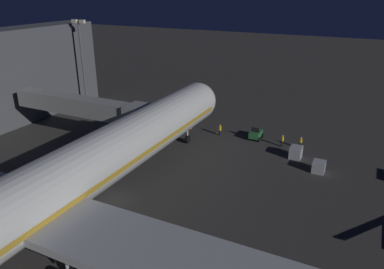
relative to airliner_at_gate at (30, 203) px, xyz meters
name	(u,v)px	position (x,y,z in m)	size (l,w,h in m)	color
ground_plane	(114,200)	(0.00, -10.24, -5.50)	(320.00, 320.00, 0.00)	#383533
airliner_at_gate	(30,203)	(0.00, 0.00, 0.00)	(52.53, 69.72, 19.15)	silver
jet_bridge	(90,108)	(12.56, -21.81, 0.10)	(23.57, 3.40, 7.14)	#9E9E99
apron_floodlight_mast	(82,58)	(25.50, -35.28, 4.13)	(2.90, 0.50, 16.44)	#59595E
baggage_tug_lead	(256,134)	(-8.72, -34.32, -4.72)	(1.86, 2.64, 1.95)	#287038
baggage_container_near_belt	(296,152)	(-15.71, -30.11, -4.68)	(1.55, 1.85, 1.65)	#B7BABF
baggage_container_mid_row	(319,167)	(-19.19, -27.19, -4.75)	(1.52, 1.62, 1.50)	#B7BABF
ground_crew_near_nose_gear	(282,140)	(-13.12, -33.15, -4.51)	(0.40, 0.40, 1.80)	black
ground_crew_marshaller_fwd	(301,142)	(-15.64, -33.72, -4.54)	(0.40, 0.40, 1.75)	black
ground_crew_by_tug	(220,129)	(-3.25, -33.20, -4.50)	(0.40, 0.40, 1.82)	black
traffic_cone_nose_port	(215,132)	(-2.20, -33.73, -5.23)	(0.36, 0.36, 0.55)	orange
traffic_cone_nose_starboard	(191,127)	(2.20, -33.73, -5.23)	(0.36, 0.36, 0.55)	orange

